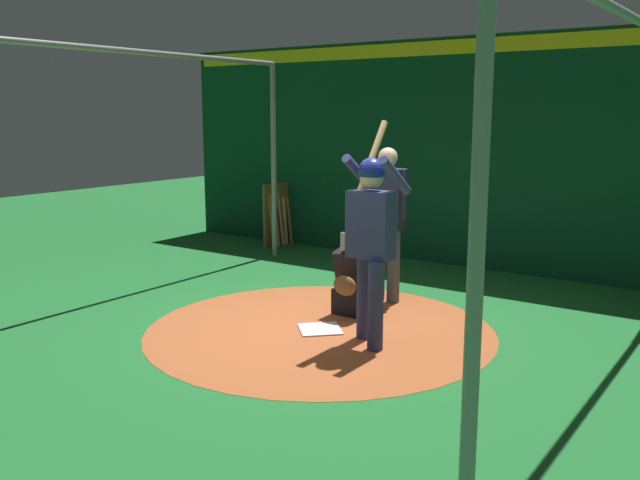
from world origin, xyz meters
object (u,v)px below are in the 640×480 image
object	(u,v)px
umpire	(387,216)
bat_rack	(283,215)
batter	(371,232)
catcher	(354,282)
home_plate	(320,329)

from	to	relation	value
umpire	bat_rack	bearing A→B (deg)	-123.43
batter	bat_rack	size ratio (longest dim) A/B	2.04
umpire	bat_rack	world-z (taller)	umpire
catcher	umpire	bearing A→B (deg)	178.07
home_plate	batter	world-z (taller)	batter
catcher	bat_rack	size ratio (longest dim) A/B	0.90
batter	umpire	world-z (taller)	batter
umpire	home_plate	bearing A→B (deg)	-0.08
home_plate	catcher	world-z (taller)	catcher
home_plate	catcher	bearing A→B (deg)	-178.28
catcher	umpire	world-z (taller)	umpire
umpire	bat_rack	size ratio (longest dim) A/B	1.73
catcher	bat_rack	distance (m)	4.25
batter	bat_rack	xyz separation A→B (m)	(-3.54, -3.85, -0.62)
batter	catcher	distance (m)	1.23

